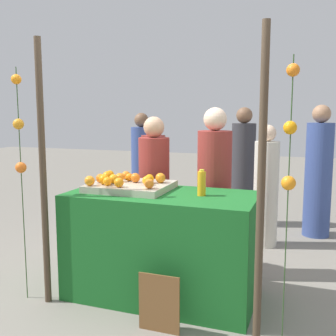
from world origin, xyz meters
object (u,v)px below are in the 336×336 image
Objects in this scene: stall_counter at (162,245)px; vendor_left at (154,198)px; orange_0 at (126,175)px; orange_1 at (149,184)px; chalkboard_sign at (159,304)px; juice_bottle at (202,183)px; vendor_right at (214,198)px.

vendor_left reaches higher than stall_counter.
orange_1 is at bearing -42.67° from orange_0.
stall_counter is 0.65m from chalkboard_sign.
juice_bottle reaches higher than chalkboard_sign.
vendor_right is at bearing 28.40° from orange_0.
vendor_left is 0.95× the size of vendor_right.
vendor_right reaches higher than chalkboard_sign.
stall_counter is 0.76m from orange_0.
juice_bottle is (0.41, 0.15, 0.00)m from orange_1.
juice_bottle is 0.14× the size of vendor_left.
stall_counter reaches higher than chalkboard_sign.
orange_0 reaches higher than chalkboard_sign.
chalkboard_sign is (0.26, -0.44, -0.81)m from orange_1.
juice_bottle is at bearing 2.85° from stall_counter.
orange_0 is at bearing -108.49° from vendor_left.
orange_1 is (0.38, -0.35, 0.00)m from orange_0.
orange_0 is at bearing 129.00° from chalkboard_sign.
stall_counter is 3.54× the size of chalkboard_sign.
juice_bottle is 0.13× the size of vendor_right.
orange_1 is at bearing -116.15° from vendor_right.
chalkboard_sign is 0.29× the size of vendor_left.
orange_1 is at bearing 120.46° from chalkboard_sign.
stall_counter is at bearing -26.35° from orange_0.
orange_1 reaches higher than stall_counter.
stall_counter is 0.67m from juice_bottle.
chalkboard_sign is (0.64, -0.79, -0.81)m from orange_0.
orange_1 is 0.89m from vendor_right.
stall_counter is 0.77m from vendor_right.
vendor_right is at bearing 1.81° from vendor_left.
vendor_right is (0.76, 0.41, -0.25)m from orange_0.
orange_0 reaches higher than stall_counter.
chalkboard_sign is (0.19, -0.57, -0.25)m from stall_counter.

